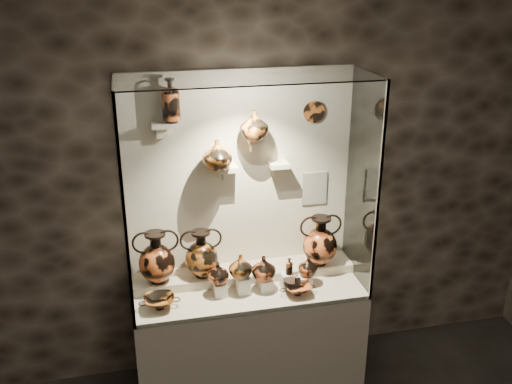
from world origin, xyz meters
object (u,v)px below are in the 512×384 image
kylix_right (298,288)px  lekythos_tall (171,98)px  jug_c (264,268)px  amphora_right (320,240)px  jug_b (240,266)px  lekythos_small (289,265)px  jug_e (308,266)px  kylix_left (160,301)px  amphora_left (157,257)px  amphora_mid (201,254)px  ovoid_vase_a (217,155)px  jug_a (218,273)px  ovoid_vase_b (254,125)px

kylix_right → lekythos_tall: lekythos_tall is taller
jug_c → lekythos_tall: 1.38m
amphora_right → jug_b: amphora_right is taller
lekythos_small → kylix_right: 0.18m
amphora_right → jug_e: amphora_right is taller
lekythos_small → kylix_left: size_ratio=0.53×
lekythos_small → amphora_left: bearing=172.5°
jug_b → lekythos_tall: size_ratio=0.53×
amphora_mid → kylix_right: 0.75m
kylix_left → lekythos_small: bearing=27.6°
lekythos_small → kylix_right: size_ratio=0.58×
jug_e → kylix_left: (-1.11, -0.08, -0.10)m
kylix_right → jug_e: bearing=31.6°
amphora_mid → kylix_right: amphora_mid is taller
amphora_right → lekythos_small: 0.37m
lekythos_tall → ovoid_vase_a: bearing=-27.5°
lekythos_small → ovoid_vase_a: bearing=156.3°
amphora_left → kylix_right: size_ratio=1.58×
jug_b → jug_c: jug_b is taller
kylix_right → ovoid_vase_a: bearing=130.9°
amphora_mid → kylix_left: (-0.34, -0.26, -0.20)m
kylix_left → ovoid_vase_a: 1.10m
amphora_right → lekythos_small: size_ratio=2.73×
jug_c → lekythos_small: 0.19m
jug_c → kylix_right: jug_c is taller
jug_b → ovoid_vase_a: size_ratio=0.82×
amphora_right → kylix_left: size_ratio=1.45×
jug_a → lekythos_small: (0.52, -0.03, 0.01)m
kylix_left → jug_b: bearing=31.6°
ovoid_vase_a → jug_e: bearing=-15.4°
amphora_left → amphora_mid: bearing=-12.4°
jug_b → lekythos_tall: lekythos_tall is taller
ovoid_vase_a → kylix_left: bearing=-143.6°
jug_c → ovoid_vase_a: bearing=129.1°
ovoid_vase_a → ovoid_vase_b: bearing=4.6°
amphora_left → kylix_left: amphora_left is taller
jug_a → lekythos_tall: lekythos_tall is taller
amphora_mid → lekythos_small: amphora_mid is taller
kylix_right → jug_c: bearing=138.1°
kylix_right → jug_a: bearing=152.5°
amphora_right → jug_e: 0.25m
lekythos_tall → ovoid_vase_b: bearing=-23.9°
jug_a → ovoid_vase_a: (0.05, 0.22, 0.82)m
jug_b → ovoid_vase_b: bearing=34.6°
jug_b → jug_e: jug_b is taller
amphora_mid → ovoid_vase_a: (0.14, 0.04, 0.74)m
jug_b → lekythos_tall: bearing=125.7°
jug_b → lekythos_tall: 1.28m
jug_b → jug_c: (0.17, -0.00, -0.04)m
jug_a → jug_e: 0.68m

